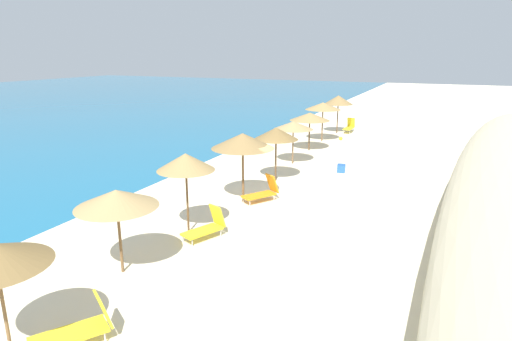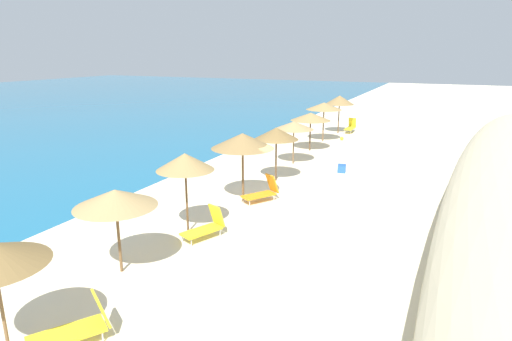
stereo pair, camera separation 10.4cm
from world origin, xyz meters
The scene contains 15 objects.
ground_plane centered at (0.00, 0.00, 0.00)m, with size 160.00×160.00×0.00m, color beige.
beach_umbrella_2 centered at (-7.93, 1.39, 2.28)m, with size 2.35×2.35×2.54m.
beach_umbrella_3 centered at (-4.67, 1.20, 2.61)m, with size 2.02×2.02×2.91m.
beach_umbrella_4 centered at (-0.81, 0.89, 2.66)m, with size 2.66×2.66×2.99m.
beach_umbrella_5 centered at (2.67, 0.76, 2.40)m, with size 2.20×2.20×2.70m.
beach_umbrella_6 centered at (6.28, 1.14, 2.24)m, with size 2.28×2.28×2.47m.
beach_umbrella_7 centered at (10.05, 1.33, 2.23)m, with size 2.59×2.59×2.49m.
beach_umbrella_8 centered at (13.35, 1.39, 2.54)m, with size 2.53×2.53×2.81m.
beach_umbrella_9 centered at (17.04, 1.19, 2.64)m, with size 2.28×2.28×2.99m.
lounge_chair_0 centered at (-4.77, 0.36, 0.42)m, with size 1.66×1.15×1.09m.
lounge_chair_1 centered at (-10.89, 0.02, 0.41)m, with size 1.78×1.49×1.04m.
lounge_chair_2 centered at (17.80, 0.37, 0.46)m, with size 1.67×0.62×1.12m.
lounge_chair_3 centered at (-0.45, 0.10, 0.44)m, with size 1.69×1.37×1.14m.
beach_ball centered at (14.30, 0.22, 0.13)m, with size 0.26×0.26×0.26m, color yellow.
cooler_box centered at (5.60, -1.89, 0.21)m, with size 0.49×0.42×0.42m, color blue.
Camera 1 is at (-16.82, -6.92, 6.25)m, focal length 30.35 mm.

